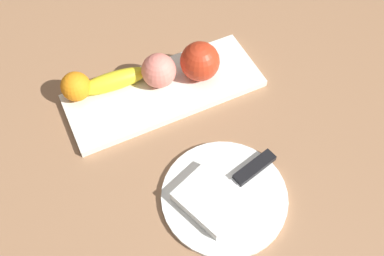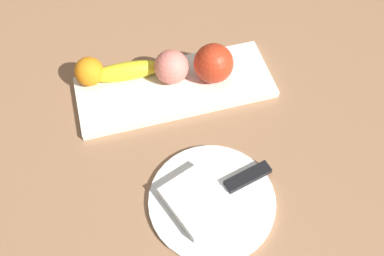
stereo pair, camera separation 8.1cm
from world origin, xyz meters
name	(u,v)px [view 1 (the left image)]	position (x,y,z in m)	size (l,w,h in m)	color
ground_plane	(171,93)	(0.00, 0.00, 0.00)	(2.40, 2.40, 0.00)	#946A4A
fruit_tray	(164,90)	(0.01, -0.01, 0.01)	(0.41, 0.15, 0.02)	white
apple	(200,61)	(-0.07, -0.01, 0.06)	(0.08, 0.08, 0.08)	#BA3219
banana	(113,81)	(0.10, -0.05, 0.04)	(0.15, 0.04, 0.04)	yellow
orange_near_apple	(76,87)	(0.18, -0.06, 0.05)	(0.06, 0.06, 0.06)	orange
peach	(159,71)	(0.01, -0.02, 0.05)	(0.07, 0.07, 0.07)	#E37B6C
dinner_plate	(224,197)	(0.01, 0.26, 0.01)	(0.23, 0.23, 0.01)	white
folded_napkin	(211,199)	(0.04, 0.26, 0.02)	(0.09, 0.11, 0.02)	white
knife	(248,172)	(-0.05, 0.24, 0.02)	(0.18, 0.06, 0.01)	silver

